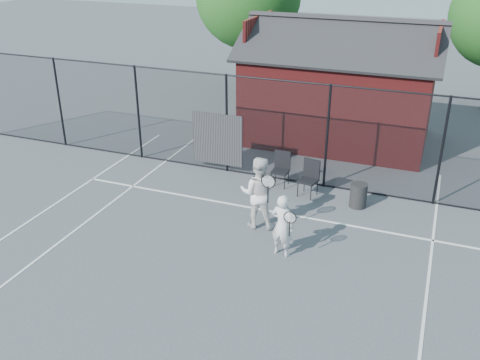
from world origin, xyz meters
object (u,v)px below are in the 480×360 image
(chair_left, at_px, (280,170))
(waste_bin, at_px, (358,195))
(clubhouse, at_px, (339,94))
(player_front, at_px, (282,225))
(player_back, at_px, (258,193))
(chair_right, at_px, (308,179))

(chair_left, height_order, waste_bin, chair_left)
(waste_bin, bearing_deg, chair_left, 167.84)
(clubhouse, xyz_separation_m, player_front, (0.42, -7.86, -0.86))
(player_front, relative_size, waste_bin, 2.28)
(waste_bin, bearing_deg, player_front, -112.23)
(player_back, bearing_deg, chair_left, 94.24)
(player_front, distance_m, player_back, 1.40)
(clubhouse, distance_m, player_back, 6.88)
(player_front, height_order, waste_bin, player_front)
(player_back, height_order, chair_left, player_back)
(chair_left, bearing_deg, chair_right, -21.35)
(chair_left, xyz_separation_m, waste_bin, (2.32, -0.50, -0.16))
(clubhouse, distance_m, chair_left, 4.59)
(clubhouse, relative_size, player_back, 3.54)
(clubhouse, height_order, player_front, clubhouse)
(player_back, bearing_deg, player_front, -47.79)
(waste_bin, bearing_deg, clubhouse, 108.38)
(waste_bin, bearing_deg, player_back, -137.96)
(player_front, bearing_deg, player_back, 132.21)
(clubhouse, relative_size, player_front, 4.36)
(player_back, distance_m, waste_bin, 2.94)
(player_front, distance_m, chair_left, 3.64)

